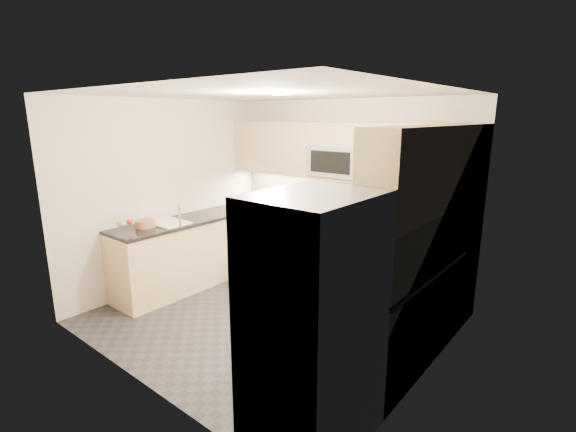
# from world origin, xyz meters

# --- Properties ---
(floor) EXTENTS (3.60, 3.20, 0.00)m
(floor) POSITION_xyz_m (0.00, 0.00, 0.00)
(floor) COLOR black
(floor) RESTS_ON ground
(ceiling) EXTENTS (3.60, 3.20, 0.02)m
(ceiling) POSITION_xyz_m (0.00, 0.00, 2.50)
(ceiling) COLOR beige
(ceiling) RESTS_ON wall_back
(wall_back) EXTENTS (3.60, 0.02, 2.50)m
(wall_back) POSITION_xyz_m (0.00, 1.60, 1.25)
(wall_back) COLOR beige
(wall_back) RESTS_ON floor
(wall_front) EXTENTS (3.60, 0.02, 2.50)m
(wall_front) POSITION_xyz_m (0.00, -1.60, 1.25)
(wall_front) COLOR beige
(wall_front) RESTS_ON floor
(wall_left) EXTENTS (0.02, 3.20, 2.50)m
(wall_left) POSITION_xyz_m (-1.80, 0.00, 1.25)
(wall_left) COLOR beige
(wall_left) RESTS_ON floor
(wall_right) EXTENTS (0.02, 3.20, 2.50)m
(wall_right) POSITION_xyz_m (1.80, 0.00, 1.25)
(wall_right) COLOR beige
(wall_right) RESTS_ON floor
(base_cab_back_left) EXTENTS (1.42, 0.60, 0.90)m
(base_cab_back_left) POSITION_xyz_m (-1.09, 1.30, 0.45)
(base_cab_back_left) COLOR tan
(base_cab_back_left) RESTS_ON floor
(base_cab_back_right) EXTENTS (1.42, 0.60, 0.90)m
(base_cab_back_right) POSITION_xyz_m (1.09, 1.30, 0.45)
(base_cab_back_right) COLOR tan
(base_cab_back_right) RESTS_ON floor
(base_cab_right) EXTENTS (0.60, 1.70, 0.90)m
(base_cab_right) POSITION_xyz_m (1.50, 0.15, 0.45)
(base_cab_right) COLOR tan
(base_cab_right) RESTS_ON floor
(base_cab_peninsula) EXTENTS (0.60, 2.00, 0.90)m
(base_cab_peninsula) POSITION_xyz_m (-1.50, 0.00, 0.45)
(base_cab_peninsula) COLOR tan
(base_cab_peninsula) RESTS_ON floor
(countertop_back_left) EXTENTS (1.42, 0.63, 0.04)m
(countertop_back_left) POSITION_xyz_m (-1.09, 1.30, 0.92)
(countertop_back_left) COLOR black
(countertop_back_left) RESTS_ON base_cab_back_left
(countertop_back_right) EXTENTS (1.42, 0.63, 0.04)m
(countertop_back_right) POSITION_xyz_m (1.09, 1.30, 0.92)
(countertop_back_right) COLOR black
(countertop_back_right) RESTS_ON base_cab_back_right
(countertop_right) EXTENTS (0.63, 1.70, 0.04)m
(countertop_right) POSITION_xyz_m (1.50, 0.15, 0.92)
(countertop_right) COLOR black
(countertop_right) RESTS_ON base_cab_right
(countertop_peninsula) EXTENTS (0.63, 2.00, 0.04)m
(countertop_peninsula) POSITION_xyz_m (-1.50, 0.00, 0.92)
(countertop_peninsula) COLOR black
(countertop_peninsula) RESTS_ON base_cab_peninsula
(upper_cab_back) EXTENTS (3.60, 0.35, 0.75)m
(upper_cab_back) POSITION_xyz_m (0.00, 1.43, 1.83)
(upper_cab_back) COLOR tan
(upper_cab_back) RESTS_ON wall_back
(upper_cab_right) EXTENTS (0.35, 1.95, 0.75)m
(upper_cab_right) POSITION_xyz_m (1.62, 0.28, 1.83)
(upper_cab_right) COLOR tan
(upper_cab_right) RESTS_ON wall_right
(backsplash_back) EXTENTS (3.60, 0.01, 0.51)m
(backsplash_back) POSITION_xyz_m (0.00, 1.60, 1.20)
(backsplash_back) COLOR #C9B591
(backsplash_back) RESTS_ON wall_back
(backsplash_right) EXTENTS (0.01, 2.30, 0.51)m
(backsplash_right) POSITION_xyz_m (1.80, 0.45, 1.20)
(backsplash_right) COLOR #C9B591
(backsplash_right) RESTS_ON wall_right
(gas_range) EXTENTS (0.76, 0.65, 0.91)m
(gas_range) POSITION_xyz_m (0.00, 1.28, 0.46)
(gas_range) COLOR gray
(gas_range) RESTS_ON floor
(range_cooktop) EXTENTS (0.76, 0.65, 0.03)m
(range_cooktop) POSITION_xyz_m (0.00, 1.28, 0.92)
(range_cooktop) COLOR black
(range_cooktop) RESTS_ON gas_range
(oven_door_glass) EXTENTS (0.62, 0.02, 0.45)m
(oven_door_glass) POSITION_xyz_m (0.00, 0.95, 0.45)
(oven_door_glass) COLOR black
(oven_door_glass) RESTS_ON gas_range
(oven_handle) EXTENTS (0.60, 0.02, 0.02)m
(oven_handle) POSITION_xyz_m (0.00, 0.93, 0.72)
(oven_handle) COLOR #B2B5BA
(oven_handle) RESTS_ON gas_range
(microwave) EXTENTS (0.76, 0.40, 0.40)m
(microwave) POSITION_xyz_m (0.00, 1.40, 1.70)
(microwave) COLOR #A7ABAF
(microwave) RESTS_ON upper_cab_back
(microwave_door) EXTENTS (0.60, 0.01, 0.28)m
(microwave_door) POSITION_xyz_m (0.00, 1.20, 1.70)
(microwave_door) COLOR black
(microwave_door) RESTS_ON microwave
(refrigerator) EXTENTS (0.70, 0.90, 1.80)m
(refrigerator) POSITION_xyz_m (1.45, -1.15, 0.90)
(refrigerator) COLOR #9FA1A6
(refrigerator) RESTS_ON floor
(fridge_handle_left) EXTENTS (0.02, 0.02, 1.20)m
(fridge_handle_left) POSITION_xyz_m (1.08, -1.33, 0.95)
(fridge_handle_left) COLOR #B2B5BA
(fridge_handle_left) RESTS_ON refrigerator
(fridge_handle_right) EXTENTS (0.02, 0.02, 1.20)m
(fridge_handle_right) POSITION_xyz_m (1.08, -0.97, 0.95)
(fridge_handle_right) COLOR #B2B5BA
(fridge_handle_right) RESTS_ON refrigerator
(sink_basin) EXTENTS (0.52, 0.38, 0.16)m
(sink_basin) POSITION_xyz_m (-1.50, -0.25, 0.88)
(sink_basin) COLOR white
(sink_basin) RESTS_ON base_cab_peninsula
(faucet) EXTENTS (0.03, 0.03, 0.28)m
(faucet) POSITION_xyz_m (-1.24, -0.25, 1.08)
(faucet) COLOR silver
(faucet) RESTS_ON countertop_peninsula
(utensil_bowl) EXTENTS (0.37, 0.37, 0.16)m
(utensil_bowl) POSITION_xyz_m (1.64, 1.28, 1.02)
(utensil_bowl) COLOR #6FB34C
(utensil_bowl) RESTS_ON countertop_back_right
(cutting_board) EXTENTS (0.47, 0.38, 0.01)m
(cutting_board) POSITION_xyz_m (-0.61, 1.18, 0.95)
(cutting_board) COLOR orange
(cutting_board) RESTS_ON countertop_back_left
(fruit_basket) EXTENTS (0.30, 0.30, 0.09)m
(fruit_basket) POSITION_xyz_m (-1.55, -0.54, 0.98)
(fruit_basket) COLOR #9A6A48
(fruit_basket) RESTS_ON countertop_peninsula
(fruit_apple) EXTENTS (0.07, 0.07, 0.07)m
(fruit_apple) POSITION_xyz_m (-1.51, -0.77, 1.05)
(fruit_apple) COLOR #9F1912
(fruit_apple) RESTS_ON fruit_basket
(fruit_pear) EXTENTS (0.07, 0.07, 0.07)m
(fruit_pear) POSITION_xyz_m (-1.49, -0.87, 1.05)
(fruit_pear) COLOR #55BB50
(fruit_pear) RESTS_ON fruit_basket
(dish_towel_check) EXTENTS (0.20, 0.04, 0.38)m
(dish_towel_check) POSITION_xyz_m (-0.14, 0.91, 0.55)
(dish_towel_check) COLOR white
(dish_towel_check) RESTS_ON oven_handle
(fruit_orange) EXTENTS (0.07, 0.07, 0.07)m
(fruit_orange) POSITION_xyz_m (-1.53, -0.88, 1.05)
(fruit_orange) COLOR orange
(fruit_orange) RESTS_ON fruit_basket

